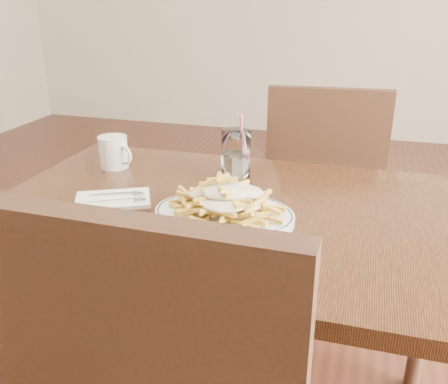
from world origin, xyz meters
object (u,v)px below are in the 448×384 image
(table, at_px, (227,235))
(water_glass, at_px, (236,157))
(fries_plate, at_px, (224,215))
(loaded_fries, at_px, (224,196))
(chair_far, at_px, (323,186))
(coffee_mug, at_px, (114,152))

(table, height_order, water_glass, water_glass)
(fries_plate, relative_size, loaded_fries, 1.31)
(chair_far, distance_m, water_glass, 0.66)
(loaded_fries, bearing_deg, fries_plate, 0.00)
(table, bearing_deg, coffee_mug, 154.74)
(table, distance_m, coffee_mug, 0.47)
(coffee_mug, bearing_deg, loaded_fries, -31.91)
(fries_plate, bearing_deg, coffee_mug, 148.09)
(chair_far, bearing_deg, water_glass, -110.67)
(coffee_mug, bearing_deg, table, -25.26)
(fries_plate, xyz_separation_m, coffee_mug, (-0.43, 0.27, 0.04))
(chair_far, xyz_separation_m, loaded_fries, (-0.16, -0.85, 0.28))
(water_glass, distance_m, coffee_mug, 0.38)
(fries_plate, xyz_separation_m, water_glass, (-0.05, 0.29, 0.05))
(loaded_fries, bearing_deg, coffee_mug, 148.09)
(chair_far, distance_m, coffee_mug, 0.87)
(table, xyz_separation_m, coffee_mug, (-0.41, 0.20, 0.13))
(table, bearing_deg, water_glass, 99.62)
(chair_far, bearing_deg, fries_plate, -100.57)
(fries_plate, distance_m, loaded_fries, 0.05)
(chair_far, xyz_separation_m, coffee_mug, (-0.59, -0.59, 0.27))
(chair_far, xyz_separation_m, fries_plate, (-0.16, -0.85, 0.23))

